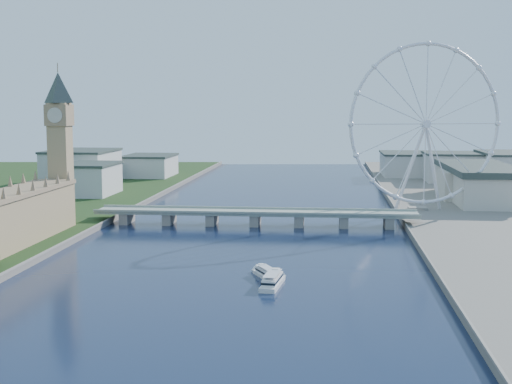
# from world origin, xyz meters

# --- Properties ---
(big_ben) EXTENTS (20.02, 20.02, 110.00)m
(big_ben) POSITION_xyz_m (-128.00, 278.00, 66.57)
(big_ben) COLOR tan
(big_ben) RESTS_ON ground
(westminster_bridge) EXTENTS (220.00, 22.00, 9.50)m
(westminster_bridge) POSITION_xyz_m (0.00, 300.00, 6.63)
(westminster_bridge) COLOR gray
(westminster_bridge) RESTS_ON ground
(london_eye) EXTENTS (113.60, 39.12, 124.30)m
(london_eye) POSITION_xyz_m (119.98, 355.08, 67.52)
(london_eye) COLOR silver
(london_eye) RESTS_ON ground
(county_hall) EXTENTS (54.00, 144.00, 35.00)m
(county_hall) POSITION_xyz_m (175.00, 430.00, 0.00)
(county_hall) COLOR beige
(county_hall) RESTS_ON ground
(city_skyline) EXTENTS (505.00, 280.00, 32.00)m
(city_skyline) POSITION_xyz_m (39.22, 560.08, 16.96)
(city_skyline) COLOR beige
(city_skyline) RESTS_ON ground
(tour_boat_near) EXTENTS (17.04, 25.35, 5.52)m
(tour_boat_near) POSITION_xyz_m (20.91, 150.44, 0.00)
(tour_boat_near) COLOR silver
(tour_boat_near) RESTS_ON ground
(tour_boat_far) EXTENTS (10.92, 30.26, 6.54)m
(tour_boat_far) POSITION_xyz_m (24.84, 134.93, 0.00)
(tour_boat_far) COLOR silver
(tour_boat_far) RESTS_ON ground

